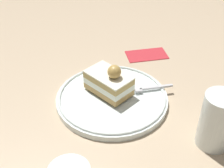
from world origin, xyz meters
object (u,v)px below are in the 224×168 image
dessert_plate (112,98)px  drink_glass_near (216,123)px  fork (147,88)px  folded_napkin (147,55)px  cake_slice (109,82)px

dessert_plate → drink_glass_near: 0.23m
fork → folded_napkin: bearing=45.3°
dessert_plate → drink_glass_near: drink_glass_near is taller
dessert_plate → fork: (0.07, -0.03, 0.01)m
cake_slice → dessert_plate: bearing=-103.2°
dessert_plate → fork: size_ratio=2.35×
drink_glass_near → folded_napkin: 0.34m
drink_glass_near → folded_napkin: bearing=67.4°
fork → folded_napkin: size_ratio=0.95×
cake_slice → fork: size_ratio=1.01×
dessert_plate → drink_glass_near: size_ratio=2.20×
fork → drink_glass_near: bearing=-90.8°
cake_slice → folded_napkin: size_ratio=0.97×
fork → folded_napkin: fork is taller
dessert_plate → folded_napkin: size_ratio=2.24×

